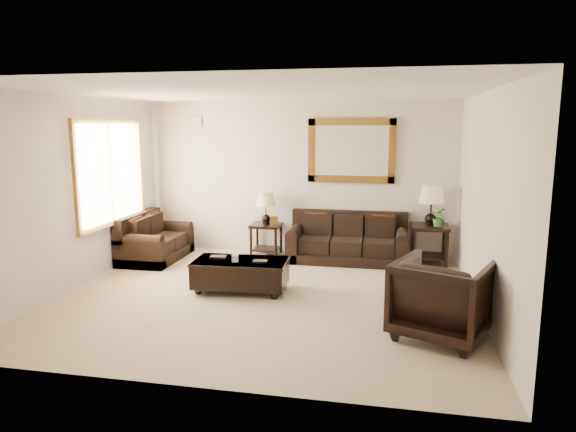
% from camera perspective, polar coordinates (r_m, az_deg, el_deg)
% --- Properties ---
extents(room, '(5.51, 5.01, 2.71)m').
position_cam_1_polar(room, '(6.71, -2.65, 2.06)').
color(room, tan).
rests_on(room, ground).
extents(window, '(0.07, 1.96, 1.66)m').
position_cam_1_polar(window, '(8.55, -19.05, 4.59)').
color(window, white).
rests_on(window, room).
extents(mirror, '(1.50, 0.06, 1.10)m').
position_cam_1_polar(mirror, '(8.95, 7.05, 7.20)').
color(mirror, '#4B260F').
rests_on(mirror, room).
extents(air_vent, '(0.25, 0.02, 0.18)m').
position_cam_1_polar(air_vent, '(9.60, -10.30, 10.29)').
color(air_vent, '#999999').
rests_on(air_vent, room).
extents(sofa, '(2.00, 0.86, 0.82)m').
position_cam_1_polar(sofa, '(8.81, 6.65, -3.05)').
color(sofa, black).
rests_on(sofa, room).
extents(loveseat, '(0.84, 1.41, 0.79)m').
position_cam_1_polar(loveseat, '(9.14, -14.78, -2.88)').
color(loveseat, black).
rests_on(loveseat, room).
extents(end_table_left, '(0.52, 0.52, 1.13)m').
position_cam_1_polar(end_table_left, '(9.04, -2.46, 0.21)').
color(end_table_left, black).
rests_on(end_table_left, room).
extents(end_table_right, '(0.60, 0.60, 1.32)m').
position_cam_1_polar(end_table_right, '(8.76, 15.58, 0.33)').
color(end_table_right, black).
rests_on(end_table_right, room).
extents(coffee_table, '(1.33, 0.76, 0.55)m').
position_cam_1_polar(coffee_table, '(7.20, -5.27, -6.18)').
color(coffee_table, black).
rests_on(coffee_table, room).
extents(armchair, '(1.20, 1.16, 0.96)m').
position_cam_1_polar(armchair, '(5.84, 16.75, -8.37)').
color(armchair, black).
rests_on(armchair, floor).
extents(potted_plant, '(0.40, 0.42, 0.25)m').
position_cam_1_polar(potted_plant, '(8.67, 16.47, -0.34)').
color(potted_plant, '#25571D').
rests_on(potted_plant, end_table_right).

